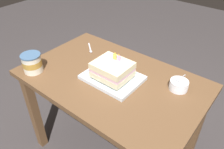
# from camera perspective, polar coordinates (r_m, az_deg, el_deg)

# --- Properties ---
(dining_table) EXTENTS (1.16, 0.74, 0.78)m
(dining_table) POSITION_cam_1_polar(r_m,az_deg,el_deg) (1.49, -0.10, -4.44)
(dining_table) COLOR brown
(dining_table) RESTS_ON ground_plane
(foil_tray) EXTENTS (0.35, 0.27, 0.02)m
(foil_tray) POSITION_cam_1_polar(r_m,az_deg,el_deg) (1.40, 0.11, -0.95)
(foil_tray) COLOR silver
(foil_tray) RESTS_ON dining_table
(birthday_cake) EXTENTS (0.22, 0.19, 0.15)m
(birthday_cake) POSITION_cam_1_polar(r_m,az_deg,el_deg) (1.36, 0.11, 1.29)
(birthday_cake) COLOR beige
(birthday_cake) RESTS_ON foil_tray
(bowl_stack) EXTENTS (0.11, 0.11, 0.10)m
(bowl_stack) POSITION_cam_1_polar(r_m,az_deg,el_deg) (1.37, 16.70, -2.59)
(bowl_stack) COLOR white
(bowl_stack) RESTS_ON dining_table
(ice_cream_tub) EXTENTS (0.13, 0.13, 0.12)m
(ice_cream_tub) POSITION_cam_1_polar(r_m,az_deg,el_deg) (1.53, -19.73, 2.82)
(ice_cream_tub) COLOR silver
(ice_cream_tub) RESTS_ON dining_table
(serving_spoon_near_tray) EXTENTS (0.13, 0.11, 0.01)m
(serving_spoon_near_tray) POSITION_cam_1_polar(r_m,az_deg,el_deg) (1.71, -5.53, 6.34)
(serving_spoon_near_tray) COLOR silver
(serving_spoon_near_tray) RESTS_ON dining_table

